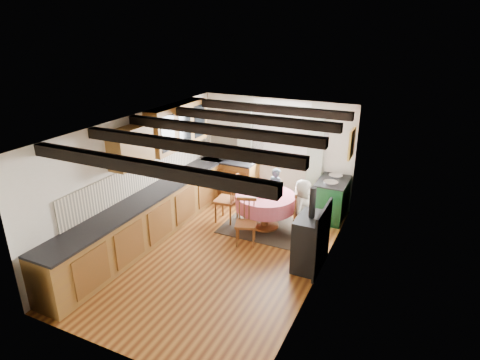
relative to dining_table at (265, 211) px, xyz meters
The scene contains 40 objects.
floor 1.34m from the dining_table, 106.20° to the right, with size 3.60×5.50×0.00m, color #965A1F.
ceiling 2.41m from the dining_table, 106.20° to the right, with size 3.60×5.50×0.00m, color white.
wall_back 1.76m from the dining_table, 103.46° to the left, with size 3.60×0.00×2.40m, color silver.
wall_front 4.09m from the dining_table, 95.17° to the right, with size 3.60×0.00×2.40m, color silver.
wall_left 2.63m from the dining_table, 150.10° to the right, with size 0.00×5.50×2.40m, color silver.
wall_right 2.08m from the dining_table, 40.81° to the right, with size 0.00×5.50×2.40m, color silver.
beam_a 3.80m from the dining_table, 96.35° to the right, with size 3.60×0.16×0.16m, color black.
beam_b 2.99m from the dining_table, 99.14° to the right, with size 3.60×0.16×0.16m, color black.
beam_c 2.34m from the dining_table, 106.20° to the right, with size 3.60×0.16×0.16m, color black.
beam_d 1.99m from the dining_table, 146.11° to the right, with size 3.60×0.16×0.16m, color black.
beam_e 2.12m from the dining_table, 115.47° to the left, with size 3.60×0.16×0.16m, color black.
splash_left 2.48m from the dining_table, 156.24° to the right, with size 0.02×4.50×0.55m, color beige.
splash_back 2.18m from the dining_table, 132.45° to the left, with size 1.40×0.02×0.55m, color beige.
base_cabinet_left 2.24m from the dining_table, 146.27° to the right, with size 0.60×5.30×0.88m, color brown.
base_cabinet_back 1.86m from the dining_table, 139.44° to the left, with size 1.30×0.60×0.88m, color brown.
worktop_left 2.28m from the dining_table, 145.99° to the right, with size 0.64×5.30×0.04m, color black.
worktop_back 1.92m from the dining_table, 139.91° to the left, with size 1.30×0.64×0.04m, color black.
wall_cabinet_glass 2.55m from the dining_table, behind, with size 0.34×1.80×0.90m, color brown.
wall_cabinet_solid 2.95m from the dining_table, 142.23° to the right, with size 0.34×0.90×0.70m, color brown.
window_frame 1.95m from the dining_table, 99.92° to the left, with size 1.34×0.03×1.54m, color white.
window_pane 1.96m from the dining_table, 99.88° to the left, with size 1.20×0.01×1.40m, color white.
curtain_left 1.94m from the dining_table, 128.28° to the left, with size 0.35×0.10×2.10m, color silver.
curtain_right 1.69m from the dining_table, 67.29° to the left, with size 0.35×0.10×2.10m, color silver.
curtain_rod 2.33m from the dining_table, 100.50° to the left, with size 0.03×0.03×2.00m, color black.
wall_picture 2.21m from the dining_table, 36.89° to the left, with size 0.04×0.50×0.60m, color gold.
wall_plate 2.11m from the dining_table, 65.00° to the left, with size 0.30×0.30×0.02m, color silver.
rug 0.36m from the dining_table, ahead, with size 1.69×1.31×0.01m, color #2F2821.
dining_table is the anchor object (origin of this frame).
chair_near 0.78m from the dining_table, 96.31° to the right, with size 0.39×0.41×0.91m, color brown, non-canonical shape.
chair_left 0.88m from the dining_table, behind, with size 0.45×0.47×1.04m, color brown, non-canonical shape.
chair_right 0.85m from the dining_table, ahead, with size 0.43×0.45×1.00m, color brown, non-canonical shape.
aga_range 1.52m from the dining_table, 43.22° to the left, with size 0.62×0.96×0.88m, color #12431F, non-canonical shape.
cast_iron_stove 1.62m from the dining_table, 39.43° to the right, with size 0.44×0.74×1.48m, color black, non-canonical shape.
child_far 0.79m from the dining_table, 94.74° to the left, with size 0.38×0.25×1.05m, color #2E3C48.
child_right 0.81m from the dining_table, ahead, with size 0.58×0.38×1.19m, color silver.
bowl_a 0.49m from the dining_table, 145.04° to the left, with size 0.24×0.24×0.06m, color silver.
bowl_b 0.40m from the dining_table, 109.92° to the right, with size 0.19×0.19×0.06m, color silver.
cup 0.42m from the dining_table, 155.47° to the left, with size 0.11×0.11×0.10m, color silver.
canister_tall 2.08m from the dining_table, 144.51° to the left, with size 0.13×0.13×0.22m, color #262628.
canister_wide 2.02m from the dining_table, 140.15° to the left, with size 0.19×0.19×0.22m, color #262628.
Camera 1 is at (3.10, -5.73, 3.98)m, focal length 30.35 mm.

